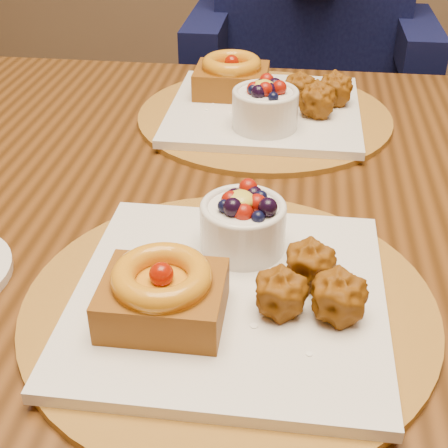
% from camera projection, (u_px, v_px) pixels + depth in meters
% --- Properties ---
extents(dining_table, '(1.60, 0.90, 0.76)m').
position_uv_depth(dining_table, '(250.00, 242.00, 0.80)').
color(dining_table, '#371E0A').
rests_on(dining_table, ground).
extents(place_setting_near, '(0.38, 0.38, 0.08)m').
position_uv_depth(place_setting_near, '(228.00, 285.00, 0.57)').
color(place_setting_near, brown).
rests_on(place_setting_near, dining_table).
extents(place_setting_far, '(0.38, 0.38, 0.09)m').
position_uv_depth(place_setting_far, '(263.00, 104.00, 0.92)').
color(place_setting_far, brown).
rests_on(place_setting_far, dining_table).
extents(chair_far, '(0.40, 0.40, 0.82)m').
position_uv_depth(chair_far, '(288.00, 119.00, 1.69)').
color(chair_far, black).
rests_on(chair_far, ground).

